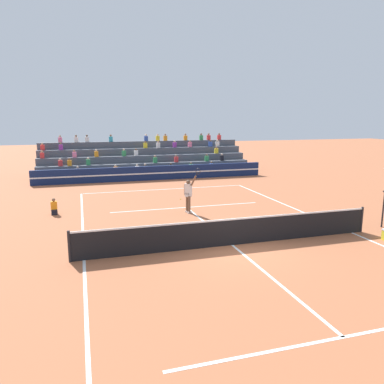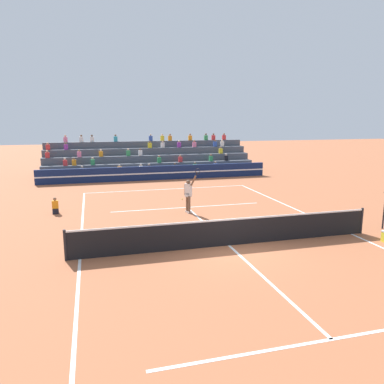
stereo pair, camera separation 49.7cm
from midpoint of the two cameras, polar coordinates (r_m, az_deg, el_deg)
The scene contains 8 objects.
ground_plane at distance 14.60m, azimuth 6.62°, elevation -8.09°, with size 120.00×120.00×0.00m, color #AD603D.
court_lines at distance 14.60m, azimuth 6.62°, elevation -8.08°, with size 11.10×23.90×0.01m.
tennis_net at distance 14.43m, azimuth 6.67°, elevation -6.06°, with size 12.00×0.10×1.10m.
sponsor_banner_wall at distance 29.51m, azimuth -4.86°, elevation 2.92°, with size 18.00×0.26×1.10m.
bleacher_stand at distance 33.17m, azimuth -6.06°, elevation 4.64°, with size 17.65×4.75×3.38m.
ball_kid_courtside at distance 20.24m, azimuth -19.45°, elevation -2.20°, with size 0.30×0.36×0.84m.
tennis_player at distance 19.11m, azimuth 0.22°, elevation -0.31°, with size 0.63×1.03×2.43m.
tennis_ball at distance 22.40m, azimuth -0.88°, elevation -1.07°, with size 0.07×0.07×0.07m, color #C6DB33.
Camera 2 is at (-4.94, -12.84, 4.83)m, focal length 35.00 mm.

